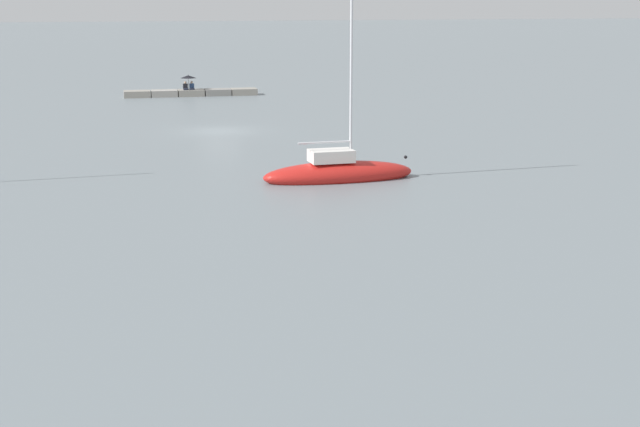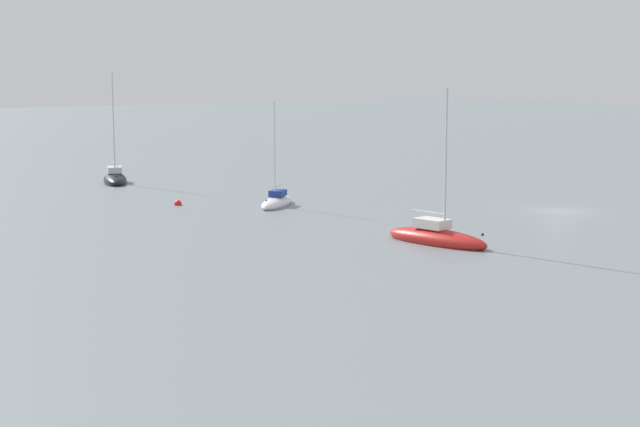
# 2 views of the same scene
# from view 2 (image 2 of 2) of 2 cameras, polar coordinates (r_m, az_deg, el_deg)

# --- Properties ---
(ground_plane) EXTENTS (500.00, 500.00, 0.00)m
(ground_plane) POSITION_cam_2_polar(r_m,az_deg,el_deg) (74.82, 13.84, 0.15)
(ground_plane) COLOR slate
(sailboat_black_near) EXTENTS (7.61, 5.27, 10.69)m
(sailboat_black_near) POSITION_cam_2_polar(r_m,az_deg,el_deg) (93.86, -11.98, 2.02)
(sailboat_black_near) COLOR black
(sailboat_black_near) RESTS_ON ground_plane
(sailboat_white_mid) EXTENTS (4.91, 5.93, 8.40)m
(sailboat_white_mid) POSITION_cam_2_polar(r_m,az_deg,el_deg) (75.49, -2.56, 0.68)
(sailboat_white_mid) COLOR silver
(sailboat_white_mid) RESTS_ON ground_plane
(sailboat_red_far) EXTENTS (7.51, 2.52, 9.73)m
(sailboat_red_far) POSITION_cam_2_polar(r_m,az_deg,el_deg) (59.02, 6.87, -1.41)
(sailboat_red_far) COLOR red
(sailboat_red_far) RESTS_ON ground_plane
(mooring_buoy_near) EXTENTS (0.59, 0.59, 0.59)m
(mooring_buoy_near) POSITION_cam_2_polar(r_m,az_deg,el_deg) (76.71, -8.36, 0.57)
(mooring_buoy_near) COLOR red
(mooring_buoy_near) RESTS_ON ground_plane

